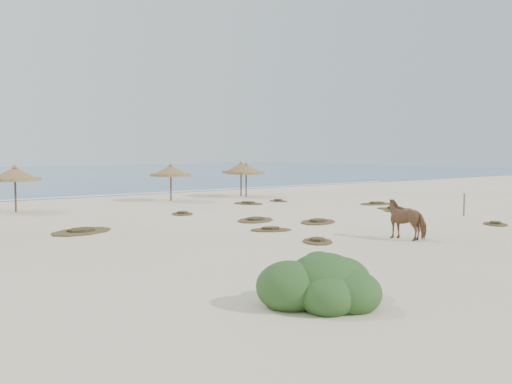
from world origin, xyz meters
The scene contains 21 objects.
ground centered at (0.00, 0.00, 0.00)m, with size 160.00×160.00×0.00m, color beige.
foam_line centered at (0.00, 26.00, 0.00)m, with size 70.00×0.60×0.01m, color white.
palapa_2 centered at (-8.53, 17.32, 2.15)m, with size 3.69×3.69×2.77m.
palapa_3 centered at (2.26, 18.15, 2.10)m, with size 3.53×3.53×2.71m.
palapa_4 centered at (8.78, 18.50, 2.16)m, with size 3.18×3.18×2.78m.
palapa_5 centered at (8.53, 17.54, 2.11)m, with size 3.08×3.08×2.72m.
horse centered at (0.39, -3.12, 0.78)m, with size 0.84×1.85×1.57m, color brown.
fence_post_far centered at (9.59, -0.12, 0.62)m, with size 0.09×0.09×1.24m, color #64594B.
bush centered at (-9.21, -7.81, 0.45)m, with size 3.03×2.67×1.36m.
scrub_1 centered at (-8.87, 6.90, 0.05)m, with size 3.61×3.12×0.16m.
scrub_2 centered at (-2.21, 2.14, 0.05)m, with size 2.17×1.94×0.16m.
scrub_3 centered at (-0.46, 5.37, 0.05)m, with size 3.06×2.78×0.16m.
scrub_4 centered at (9.71, 4.52, 0.05)m, with size 2.20×2.49×0.16m.
scrub_5 centered at (11.48, 7.32, 0.05)m, with size 2.69×2.00×0.16m.
scrub_7 centered at (5.05, 12.90, 0.05)m, with size 1.89×2.49×0.16m.
scrub_9 centered at (1.45, 2.86, 0.05)m, with size 2.91×2.55×0.16m.
scrub_10 centered at (7.87, 13.05, 0.05)m, with size 1.05×1.54×0.16m.
scrub_11 centered at (-2.94, -1.44, 0.05)m, with size 1.98×2.08×0.16m.
scrub_12 centered at (7.35, -3.09, 0.05)m, with size 1.79×1.84×0.16m.
scrub_13 centered at (-1.75, 10.20, 0.05)m, with size 1.85×2.13×0.16m.
scrub_14 centered at (8.94, 3.88, 0.05)m, with size 2.46×2.25×0.16m.
Camera 1 is at (-18.44, -16.71, 3.44)m, focal length 40.00 mm.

